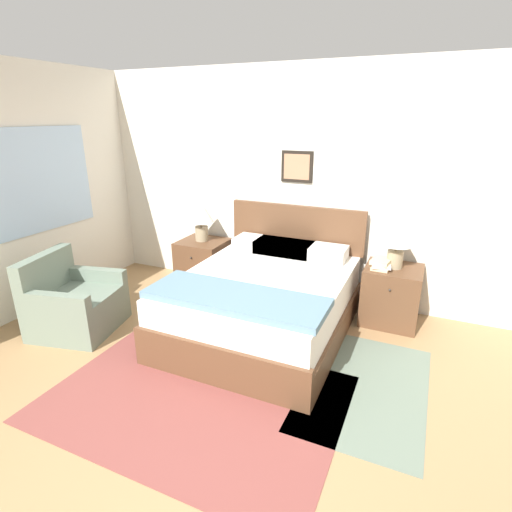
# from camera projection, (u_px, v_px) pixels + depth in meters

# --- Properties ---
(ground_plane) EXTENTS (16.00, 16.00, 0.00)m
(ground_plane) POSITION_uv_depth(u_px,v_px,m) (193.00, 454.00, 2.57)
(ground_plane) COLOR #99754C
(wall_back) EXTENTS (7.83, 0.09, 2.60)m
(wall_back) POSITION_uv_depth(u_px,v_px,m) (318.00, 188.00, 4.45)
(wall_back) COLOR silver
(wall_back) RESTS_ON ground_plane
(wall_left) EXTENTS (0.08, 5.06, 2.60)m
(wall_left) POSITION_uv_depth(u_px,v_px,m) (38.00, 189.00, 4.33)
(wall_left) COLOR silver
(wall_left) RESTS_ON ground_plane
(area_rug_main) EXTENTS (2.22, 1.55, 0.01)m
(area_rug_main) POSITION_uv_depth(u_px,v_px,m) (195.00, 398.00, 3.07)
(area_rug_main) COLOR brown
(area_rug_main) RESTS_ON ground_plane
(area_rug_bedside) EXTENTS (0.93, 1.48, 0.01)m
(area_rug_bedside) POSITION_uv_depth(u_px,v_px,m) (365.00, 387.00, 3.20)
(area_rug_bedside) COLOR slate
(area_rug_bedside) RESTS_ON ground_plane
(bed) EXTENTS (1.57, 1.96, 1.10)m
(bed) POSITION_uv_depth(u_px,v_px,m) (265.00, 299.00, 3.97)
(bed) COLOR brown
(bed) RESTS_ON ground_plane
(armchair) EXTENTS (0.88, 0.89, 0.78)m
(armchair) POSITION_uv_depth(u_px,v_px,m) (74.00, 304.00, 4.01)
(armchair) COLOR slate
(armchair) RESTS_ON ground_plane
(nightstand_near_window) EXTENTS (0.56, 0.54, 0.60)m
(nightstand_near_window) POSITION_uv_depth(u_px,v_px,m) (204.00, 264.00, 5.01)
(nightstand_near_window) COLOR brown
(nightstand_near_window) RESTS_ON ground_plane
(nightstand_by_door) EXTENTS (0.56, 0.54, 0.60)m
(nightstand_by_door) POSITION_uv_depth(u_px,v_px,m) (391.00, 295.00, 4.14)
(nightstand_by_door) COLOR brown
(nightstand_by_door) RESTS_ON ground_plane
(table_lamp_near_window) EXTENTS (0.31, 0.31, 0.50)m
(table_lamp_near_window) POSITION_uv_depth(u_px,v_px,m) (201.00, 215.00, 4.81)
(table_lamp_near_window) COLOR gray
(table_lamp_near_window) RESTS_ON nightstand_near_window
(table_lamp_by_door) EXTENTS (0.31, 0.31, 0.50)m
(table_lamp_by_door) POSITION_uv_depth(u_px,v_px,m) (398.00, 237.00, 3.94)
(table_lamp_by_door) COLOR gray
(table_lamp_by_door) RESTS_ON nightstand_by_door
(book_thick_bottom) EXTENTS (0.18, 0.26, 0.03)m
(book_thick_bottom) POSITION_uv_depth(u_px,v_px,m) (381.00, 266.00, 4.03)
(book_thick_bottom) COLOR beige
(book_thick_bottom) RESTS_ON nightstand_by_door
(book_hardcover_middle) EXTENTS (0.22, 0.29, 0.03)m
(book_hardcover_middle) POSITION_uv_depth(u_px,v_px,m) (381.00, 264.00, 4.02)
(book_hardcover_middle) COLOR silver
(book_hardcover_middle) RESTS_ON book_thick_bottom
(book_novel_upper) EXTENTS (0.21, 0.28, 0.04)m
(book_novel_upper) POSITION_uv_depth(u_px,v_px,m) (382.00, 261.00, 4.01)
(book_novel_upper) COLOR beige
(book_novel_upper) RESTS_ON book_hardcover_middle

